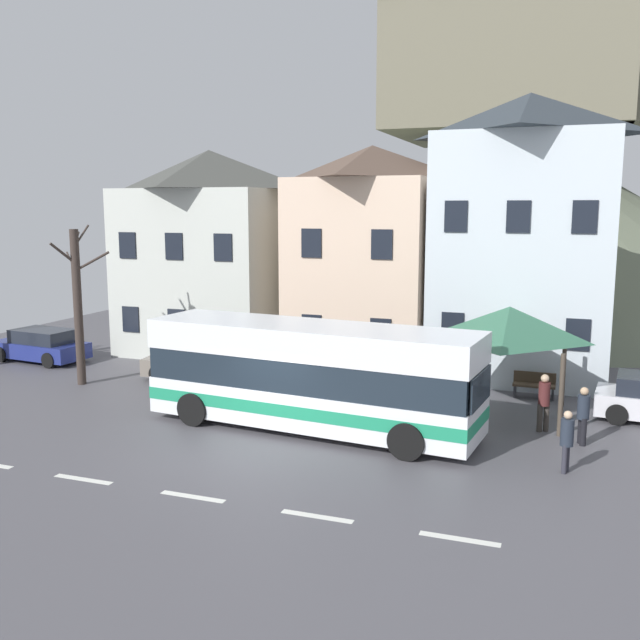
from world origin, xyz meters
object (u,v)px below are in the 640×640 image
(parked_car_02, at_px, (199,362))
(bare_tree_00, at_px, (78,304))
(pedestrian_00, at_px, (544,400))
(pedestrian_03, at_px, (476,396))
(townhouse_02, at_px, (525,236))
(pedestrian_02, at_px, (583,414))
(pedestrian_01, at_px, (567,437))
(hilltop_castle, at_px, (509,202))
(townhouse_00, at_px, (211,252))
(bus_shelter, at_px, (509,324))
(public_bench, at_px, (534,384))
(townhouse_01, at_px, (371,255))
(transit_bus, at_px, (311,377))
(parked_car_01, at_px, (41,346))

(parked_car_02, xyz_separation_m, bare_tree_00, (-3.67, -2.19, 2.31))
(pedestrian_00, distance_m, pedestrian_03, 1.94)
(townhouse_02, height_order, bare_tree_00, townhouse_02)
(pedestrian_02, relative_size, pedestrian_03, 1.00)
(townhouse_02, relative_size, pedestrian_01, 6.84)
(hilltop_castle, bearing_deg, townhouse_00, -117.82)
(bus_shelter, distance_m, public_bench, 3.47)
(bus_shelter, bearing_deg, pedestrian_00, -49.14)
(townhouse_01, height_order, bare_tree_00, townhouse_01)
(pedestrian_01, relative_size, pedestrian_02, 0.97)
(pedestrian_02, bearing_deg, transit_bus, -170.04)
(transit_bus, relative_size, pedestrian_00, 5.92)
(pedestrian_01, height_order, pedestrian_03, pedestrian_03)
(bus_shelter, xyz_separation_m, pedestrian_03, (-0.75, -1.46, -2.01))
(pedestrian_00, xyz_separation_m, public_bench, (-0.46, 3.74, -0.47))
(parked_car_02, relative_size, pedestrian_03, 2.64)
(pedestrian_00, bearing_deg, public_bench, 97.06)
(hilltop_castle, bearing_deg, bare_tree_00, -113.74)
(parked_car_01, distance_m, parked_car_02, 7.86)
(transit_bus, bearing_deg, bus_shelter, 39.71)
(parked_car_02, bearing_deg, hilltop_castle, 65.36)
(pedestrian_03, bearing_deg, parked_car_01, 171.61)
(townhouse_00, xyz_separation_m, pedestrian_01, (15.55, -10.61, -3.57))
(bus_shelter, bearing_deg, pedestrian_02, -44.48)
(townhouse_00, height_order, bare_tree_00, townhouse_00)
(pedestrian_01, bearing_deg, parked_car_01, 164.61)
(townhouse_02, distance_m, parked_car_02, 13.52)
(pedestrian_01, bearing_deg, pedestrian_03, 130.25)
(townhouse_02, height_order, transit_bus, townhouse_02)
(transit_bus, relative_size, pedestrian_02, 6.22)
(transit_bus, bearing_deg, pedestrian_03, 30.44)
(pedestrian_00, relative_size, pedestrian_03, 1.05)
(townhouse_02, xyz_separation_m, parked_car_01, (-19.20, -5.18, -4.70))
(public_bench, bearing_deg, parked_car_02, -172.70)
(bus_shelter, height_order, bare_tree_00, bare_tree_00)
(pedestrian_01, bearing_deg, townhouse_00, 145.70)
(townhouse_01, height_order, parked_car_02, townhouse_01)
(bus_shelter, xyz_separation_m, public_bench, (0.72, 2.37, -2.44))
(parked_car_02, bearing_deg, townhouse_00, 107.07)
(bus_shelter, bearing_deg, hilltop_castle, 95.55)
(townhouse_02, xyz_separation_m, public_bench, (0.81, -4.09, -4.91))
(parked_car_01, height_order, public_bench, parked_car_01)
(townhouse_02, height_order, pedestrian_02, townhouse_02)
(pedestrian_00, bearing_deg, parked_car_01, 172.65)
(townhouse_02, height_order, bus_shelter, townhouse_02)
(townhouse_02, distance_m, pedestrian_02, 10.04)
(hilltop_castle, bearing_deg, parked_car_01, -122.93)
(townhouse_00, bearing_deg, pedestrian_00, -26.54)
(townhouse_02, height_order, parked_car_02, townhouse_02)
(townhouse_02, xyz_separation_m, pedestrian_02, (2.34, -8.67, -4.50))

